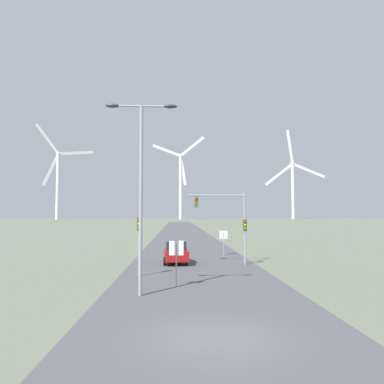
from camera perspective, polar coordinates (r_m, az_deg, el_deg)
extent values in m
plane|color=#5B6651|center=(13.13, 3.62, -21.22)|extent=(600.00, 600.00, 0.00)
cube|color=#47474C|center=(60.57, -1.11, -7.10)|extent=(10.00, 240.00, 0.01)
cylinder|color=#93999E|center=(18.82, -7.81, -1.07)|extent=(0.18, 0.18, 9.52)
cylinder|color=#93999E|center=(19.58, -7.70, 12.85)|extent=(2.92, 0.10, 0.10)
ellipsoid|color=#333338|center=(19.76, -12.02, 12.73)|extent=(0.70, 0.32, 0.20)
ellipsoid|color=#333338|center=(19.50, -3.32, 12.89)|extent=(0.70, 0.32, 0.20)
cylinder|color=#93999E|center=(21.07, -2.40, -11.10)|extent=(0.07, 0.07, 2.35)
cube|color=white|center=(20.95, -2.40, -8.53)|extent=(0.81, 0.01, 0.81)
cube|color=red|center=(20.96, -2.40, -8.53)|extent=(0.76, 0.02, 0.76)
cylinder|color=#93999E|center=(36.75, 4.83, -7.87)|extent=(0.07, 0.07, 2.19)
cube|color=white|center=(36.67, 4.82, -6.52)|extent=(0.81, 0.01, 0.81)
cube|color=red|center=(36.69, 4.82, -6.51)|extent=(0.76, 0.02, 0.76)
cylinder|color=#93999E|center=(24.67, -8.07, -8.21)|extent=(0.11, 0.11, 3.81)
cube|color=#4C511E|center=(24.58, -8.04, -4.83)|extent=(0.28, 0.24, 0.90)
sphere|color=red|center=(24.44, -8.07, -4.20)|extent=(0.16, 0.16, 0.16)
sphere|color=gold|center=(24.45, -8.07, -4.84)|extent=(0.16, 0.16, 0.16)
sphere|color=green|center=(24.46, -8.08, -5.47)|extent=(0.16, 0.16, 0.16)
cylinder|color=#93999E|center=(30.00, 8.10, -7.57)|extent=(0.11, 0.11, 3.57)
cube|color=#4C511E|center=(29.93, 8.08, -5.02)|extent=(0.28, 0.24, 0.90)
sphere|color=red|center=(29.79, 8.12, -4.51)|extent=(0.16, 0.16, 0.16)
sphere|color=gold|center=(29.79, 8.12, -5.03)|extent=(0.16, 0.16, 0.16)
sphere|color=green|center=(29.80, 8.13, -5.55)|extent=(0.16, 0.16, 0.16)
cylinder|color=#93999E|center=(31.02, 8.00, -5.39)|extent=(0.14, 0.14, 5.77)
cylinder|color=#93999E|center=(30.70, 3.69, -0.52)|extent=(4.64, 0.12, 0.12)
cube|color=#4C511E|center=(30.55, 0.66, -1.55)|extent=(0.28, 0.24, 0.90)
sphere|color=red|center=(30.43, 0.68, -1.03)|extent=(0.18, 0.18, 0.18)
cube|color=maroon|center=(30.80, -2.50, -9.45)|extent=(2.07, 4.21, 0.80)
cube|color=#1E2328|center=(30.58, -2.50, -8.08)|extent=(1.70, 2.20, 0.70)
cylinder|color=black|center=(32.12, -4.00, -9.91)|extent=(0.22, 0.66, 0.66)
cylinder|color=black|center=(32.12, -1.00, -9.92)|extent=(0.22, 0.66, 0.66)
cylinder|color=black|center=(29.60, -4.14, -10.48)|extent=(0.22, 0.66, 0.66)
cylinder|color=black|center=(29.60, -0.88, -10.49)|extent=(0.22, 0.66, 0.66)
cylinder|color=white|center=(255.88, -19.79, 0.78)|extent=(2.20, 2.20, 42.54)
sphere|color=white|center=(258.18, -19.70, 5.49)|extent=(2.60, 2.60, 2.60)
cube|color=white|center=(258.94, -21.22, 7.58)|extent=(13.56, 6.62, 18.58)
cube|color=white|center=(256.27, -20.75, 3.16)|extent=(9.45, 4.72, 20.94)
cube|color=white|center=(260.10, -17.16, 5.71)|extent=(20.19, 9.69, 4.53)
cylinder|color=white|center=(254.80, -1.75, 0.70)|extent=(2.20, 2.20, 43.39)
sphere|color=white|center=(257.21, -1.74, 5.53)|extent=(2.60, 2.60, 2.60)
cube|color=white|center=(257.90, 0.08, 6.99)|extent=(16.46, 1.76, 13.82)
cube|color=white|center=(258.65, -3.93, 6.33)|extent=(19.06, 1.96, 8.75)
cube|color=white|center=(255.73, -1.38, 3.23)|extent=(4.89, 0.87, 19.78)
cylinder|color=white|center=(271.68, 15.12, 0.09)|extent=(2.20, 2.20, 38.91)
sphere|color=white|center=(273.47, 15.06, 4.16)|extent=(2.60, 2.60, 2.60)
cube|color=white|center=(276.25, 17.39, 3.13)|extent=(22.66, 1.18, 10.68)
cube|color=white|center=(274.89, 14.68, 6.74)|extent=(4.97, 0.65, 23.78)
cube|color=white|center=(270.09, 13.06, 2.59)|extent=(19.90, 1.10, 15.94)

